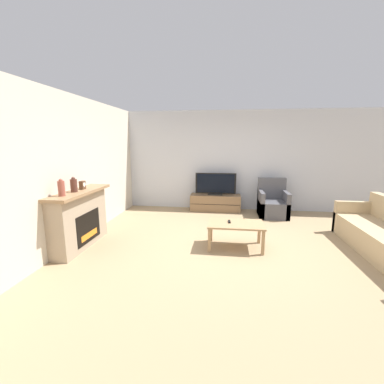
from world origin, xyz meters
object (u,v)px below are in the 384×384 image
(mantel_vase_centre_left, at_px, (74,185))
(mantel_vase_left, at_px, (61,188))
(armchair, at_px, (273,204))
(remote, at_px, (229,222))
(mantel_clock, at_px, (82,185))
(fireplace, at_px, (80,218))
(coffee_table, at_px, (236,226))
(tv, at_px, (216,185))
(tv_stand, at_px, (215,203))

(mantel_vase_centre_left, bearing_deg, mantel_vase_left, -90.00)
(armchair, bearing_deg, mantel_vase_left, -142.24)
(armchair, bearing_deg, remote, -117.96)
(mantel_vase_centre_left, xyz_separation_m, mantel_clock, (0.00, 0.26, -0.04))
(fireplace, xyz_separation_m, coffee_table, (2.76, 0.31, -0.13))
(mantel_vase_centre_left, relative_size, armchair, 0.27)
(fireplace, distance_m, tv, 3.61)
(mantel_vase_left, height_order, armchair, mantel_vase_left)
(tv, bearing_deg, mantel_vase_centre_left, -128.34)
(remote, bearing_deg, coffee_table, -23.67)
(fireplace, distance_m, remote, 2.67)
(mantel_clock, bearing_deg, mantel_vase_centre_left, -90.17)
(mantel_vase_centre_left, relative_size, remote, 1.70)
(tv_stand, bearing_deg, remote, -81.90)
(fireplace, bearing_deg, mantel_vase_left, -87.87)
(tv, height_order, coffee_table, tv)
(mantel_vase_centre_left, height_order, mantel_clock, mantel_vase_centre_left)
(tv, height_order, armchair, tv)
(mantel_clock, height_order, coffee_table, mantel_clock)
(fireplace, relative_size, mantel_clock, 9.93)
(armchair, height_order, coffee_table, armchair)
(fireplace, distance_m, armchair, 4.51)
(tv_stand, height_order, armchair, armchair)
(mantel_vase_left, distance_m, remote, 2.83)
(mantel_clock, height_order, tv_stand, mantel_clock)
(tv_stand, distance_m, coffee_table, 2.52)
(fireplace, height_order, remote, fireplace)
(mantel_vase_left, distance_m, armchair, 4.82)
(tv, relative_size, armchair, 1.15)
(fireplace, relative_size, tv_stand, 1.10)
(mantel_vase_centre_left, relative_size, tv, 0.24)
(mantel_clock, relative_size, tv_stand, 0.11)
(mantel_vase_centre_left, height_order, tv, mantel_vase_centre_left)
(fireplace, distance_m, mantel_vase_centre_left, 0.63)
(mantel_vase_centre_left, xyz_separation_m, remote, (2.63, 0.46, -0.68))
(fireplace, distance_m, coffee_table, 2.78)
(mantel_vase_left, distance_m, coffee_table, 2.95)
(tv_stand, xyz_separation_m, remote, (0.35, -2.43, 0.24))
(mantel_vase_left, bearing_deg, armchair, 37.76)
(armchair, bearing_deg, mantel_vase_centre_left, -145.59)
(mantel_clock, bearing_deg, remote, 4.31)
(mantel_vase_centre_left, distance_m, remote, 2.76)
(tv_stand, bearing_deg, mantel_vase_left, -125.31)
(mantel_vase_centre_left, xyz_separation_m, armchair, (3.75, 2.57, -0.84))
(mantel_vase_centre_left, distance_m, tv_stand, 3.80)
(armchair, bearing_deg, fireplace, -146.88)
(tv_stand, relative_size, coffee_table, 1.39)
(mantel_vase_centre_left, bearing_deg, coffee_table, 8.63)
(fireplace, relative_size, mantel_vase_centre_left, 5.76)
(mantel_vase_left, bearing_deg, coffee_table, 15.32)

